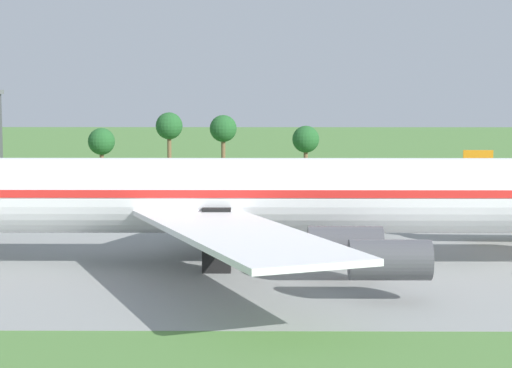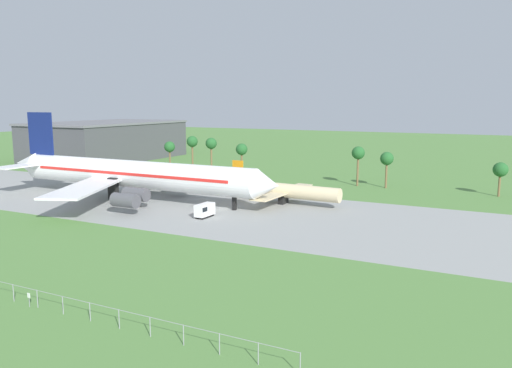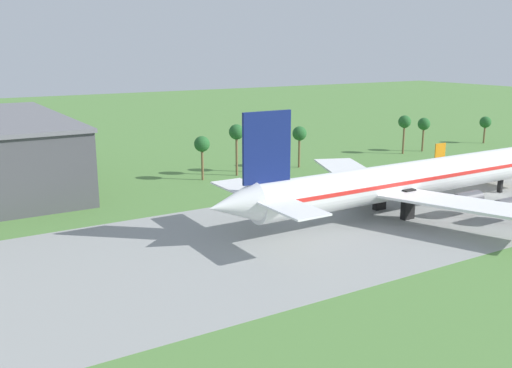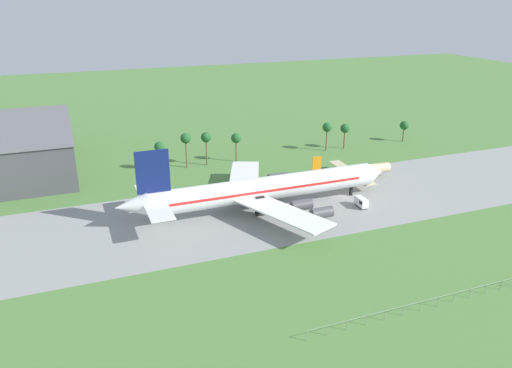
% 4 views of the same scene
% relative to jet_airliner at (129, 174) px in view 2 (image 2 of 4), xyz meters
% --- Properties ---
extents(ground_plane, '(600.00, 600.00, 0.00)m').
position_rel_jet_airliner_xyz_m(ground_plane, '(25.99, -0.56, -6.05)').
color(ground_plane, '#517F3D').
extents(taxiway_strip, '(320.00, 44.00, 0.02)m').
position_rel_jet_airliner_xyz_m(taxiway_strip, '(25.99, -0.56, -6.04)').
color(taxiway_strip, gray).
rests_on(taxiway_strip, ground_plane).
extents(jet_airliner, '(78.90, 57.08, 20.49)m').
position_rel_jet_airliner_xyz_m(jet_airliner, '(0.00, 0.00, 0.00)').
color(jet_airliner, white).
rests_on(jet_airliner, ground_plane).
extents(regional_aircraft, '(27.51, 24.80, 9.31)m').
position_rel_jet_airliner_xyz_m(regional_aircraft, '(35.48, 11.08, -2.98)').
color(regional_aircraft, beige).
rests_on(regional_aircraft, ground_plane).
extents(baggage_tug, '(2.26, 4.83, 2.80)m').
position_rel_jet_airliner_xyz_m(baggage_tug, '(26.82, -8.94, -4.55)').
color(baggage_tug, black).
rests_on(baggage_tug, ground_plane).
extents(no_stopping_sign, '(0.44, 0.08, 1.68)m').
position_rel_jet_airliner_xyz_m(no_stopping_sign, '(33.00, -55.87, -5.00)').
color(no_stopping_sign, gray).
rests_on(no_stopping_sign, ground_plane).
extents(terminal_building, '(36.72, 61.20, 15.27)m').
position_rel_jet_airliner_xyz_m(terminal_building, '(-64.81, 62.33, 1.60)').
color(terminal_building, '#47474C').
rests_on(terminal_building, ground_plane).
extents(palm_tree_row, '(103.14, 3.60, 12.29)m').
position_rel_jet_airliner_xyz_m(palm_tree_row, '(21.28, 43.11, 2.54)').
color(palm_tree_row, brown).
rests_on(palm_tree_row, ground_plane).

